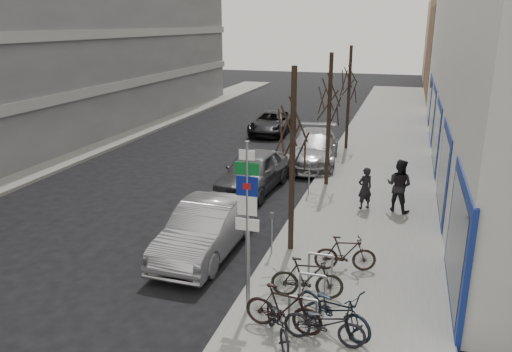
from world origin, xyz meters
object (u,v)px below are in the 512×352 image
Objects in this scene: bike_far_curb at (325,320)px; parked_car_mid at (253,171)px; tree_mid at (330,89)px; pedestrian_far at (399,185)px; parked_car_back at (313,148)px; parked_car_front at (206,229)px; tree_far at (350,73)px; meter_mid at (309,175)px; meter_back at (331,144)px; tree_near at (293,117)px; meter_front at (272,229)px; bike_mid_curb at (334,305)px; pedestrian_near at (365,188)px; highway_sign_pole at (248,218)px; bike_far_inner at (345,253)px; bike_near_left at (278,319)px; bike_near_right at (283,308)px; lane_car at (272,123)px; bike_mid_inner at (307,278)px; bike_rack at (312,286)px.

parked_car_mid is (-4.52, 9.49, 0.13)m from bike_far_curb.
tree_mid is 4.80m from pedestrian_far.
bike_far_curb is 0.32× the size of parked_car_back.
parked_car_back reaches higher than parked_car_front.
parked_car_front is at bearing -108.32° from tree_mid.
meter_mid is at bearing -93.22° from tree_far.
tree_mid is at bearing -83.58° from meter_back.
tree_mid is (0.00, 6.50, 0.00)m from tree_near.
meter_mid is at bearing 90.00° from meter_front.
pedestrian_near is at bearing 29.66° from bike_mid_curb.
meter_back is (-0.25, 14.01, -1.54)m from highway_sign_pole.
tree_near is at bearing 29.33° from pedestrian_near.
bike_far_curb is 3.34m from bike_far_inner.
parked_car_back is (-1.20, 3.38, -3.30)m from tree_mid.
pedestrian_near is at bearing -23.41° from meter_mid.
bike_mid_curb is 1.13× the size of bike_far_curb.
parked_car_front is 6.34m from pedestrian_near.
parked_car_front is (-1.95, -11.24, -0.14)m from meter_back.
tree_mid is at bearing 0.28° from bike_far_inner.
parked_car_mid reaches higher than parked_car_front.
bike_far_curb is at bearing 103.97° from pedestrian_far.
pedestrian_near is (1.02, 8.45, 0.29)m from bike_near_left.
bike_mid_curb is at bearing -83.76° from tree_far.
meter_front is 2.23m from bike_far_inner.
pedestrian_far is at bearing -8.87° from bike_near_right.
bike_mid_curb is at bearing -63.91° from tree_near.
meter_mid is 0.76× the size of bike_far_inner.
meter_mid is at bearing 8.45° from pedestrian_far.
parked_car_front reaches higher than lane_car.
parked_car_front is at bearing -83.28° from lane_car.
bike_far_inner is 4.96m from pedestrian_near.
highway_sign_pole reaches higher than bike_mid_curb.
highway_sign_pole is 9.27m from parked_car_mid.
bike_far_inner is at bearing 2.09° from bike_far_curb.
bike_near_left is 3.63m from bike_far_inner.
tree_far is 16.01m from bike_mid_inner.
parked_car_back is (-0.75, 10.38, -0.11)m from meter_front.
tree_near reaches higher than pedestrian_far.
meter_front is 4.11m from bike_near_left.
highway_sign_pole is at bearing 118.00° from bike_mid_inner.
lane_car is at bearing -97.65° from pedestrian_near.
parked_car_front is at bearing -173.02° from meter_front.
bike_far_inner is at bearing -31.12° from bike_mid_inner.
bike_rack is 2.92m from meter_front.
meter_back is 0.27× the size of parked_car_mid.
meter_front is 11.00m from meter_back.
tree_mid is at bearing -90.00° from tree_far.
meter_mid is 9.18m from bike_near_right.
tree_near reaches higher than bike_mid_curb.
meter_mid is at bearing 2.45° from bike_mid_inner.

